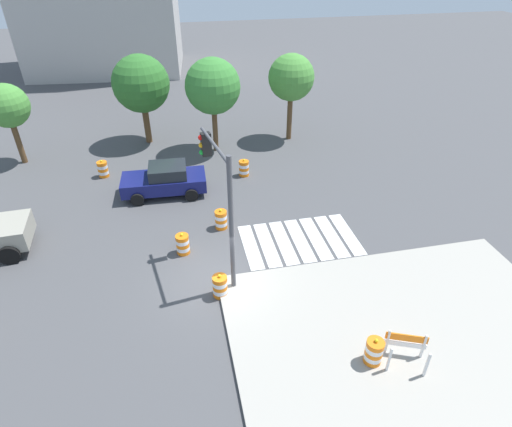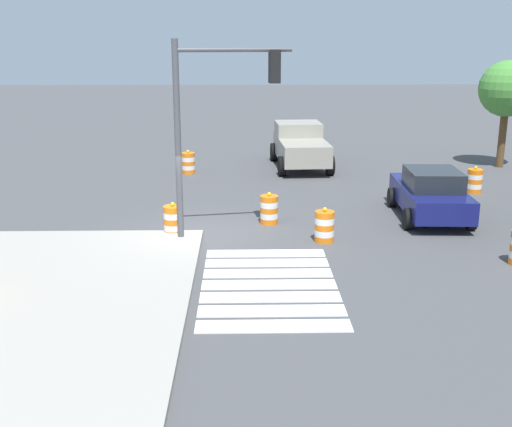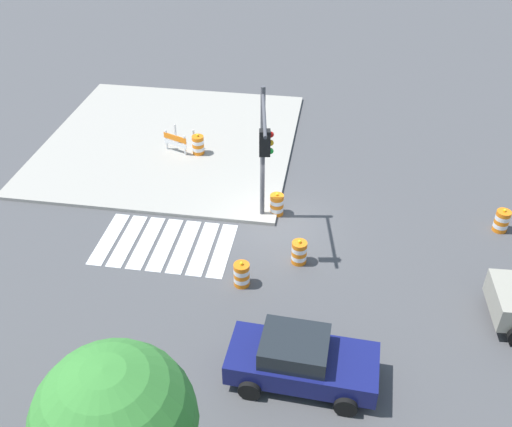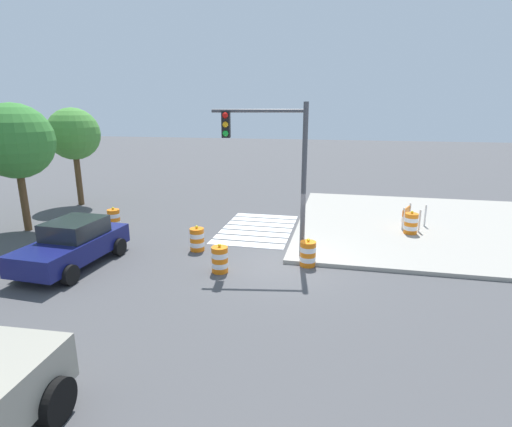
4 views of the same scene
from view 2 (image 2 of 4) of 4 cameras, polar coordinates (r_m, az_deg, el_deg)
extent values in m
plane|color=#474749|center=(19.02, -4.74, -1.91)|extent=(120.00, 120.00, 0.00)
cube|color=silver|center=(17.33, 0.87, -3.60)|extent=(0.60, 3.20, 0.02)
cube|color=silver|center=(16.63, 0.96, -4.45)|extent=(0.60, 3.20, 0.02)
cube|color=silver|center=(15.93, 1.06, -5.38)|extent=(0.60, 3.20, 0.02)
cube|color=silver|center=(15.23, 1.17, -6.39)|extent=(0.60, 3.20, 0.02)
cube|color=silver|center=(14.54, 1.29, -7.50)|extent=(0.60, 3.20, 0.02)
cube|color=silver|center=(13.85, 1.43, -8.72)|extent=(0.60, 3.20, 0.02)
cube|color=silver|center=(13.17, 1.57, -10.06)|extent=(0.60, 3.20, 0.02)
cube|color=navy|center=(21.35, 15.30, 1.42)|extent=(4.38, 2.02, 0.70)
cube|color=#1E2328|center=(20.97, 15.58, 2.97)|extent=(1.97, 1.68, 0.60)
cylinder|color=black|center=(22.51, 12.09, 1.43)|extent=(0.67, 0.27, 0.66)
cylinder|color=black|center=(22.94, 16.75, 1.38)|extent=(0.67, 0.27, 0.66)
cylinder|color=black|center=(19.95, 13.48, -0.48)|extent=(0.67, 0.27, 0.66)
cylinder|color=black|center=(20.44, 18.69, -0.50)|extent=(0.67, 0.27, 0.66)
cube|color=gray|center=(27.42, 4.37, 5.41)|extent=(2.60, 2.13, 0.90)
cube|color=gray|center=(29.42, 3.78, 6.71)|extent=(2.00, 2.10, 1.50)
cube|color=gray|center=(30.55, 3.48, 6.48)|extent=(1.50, 1.97, 0.90)
cylinder|color=black|center=(30.21, 1.62, 5.53)|extent=(0.85, 0.34, 0.84)
cylinder|color=black|center=(30.48, 5.45, 5.56)|extent=(0.85, 0.34, 0.84)
cylinder|color=black|center=(26.89, 2.35, 4.26)|extent=(0.85, 0.34, 0.84)
cylinder|color=black|center=(27.19, 6.64, 4.30)|extent=(0.85, 0.34, 0.84)
cylinder|color=orange|center=(25.39, 18.91, 1.97)|extent=(0.56, 0.56, 0.18)
cylinder|color=white|center=(25.35, 18.94, 2.37)|extent=(0.56, 0.56, 0.18)
cylinder|color=orange|center=(25.32, 18.98, 2.77)|extent=(0.56, 0.56, 0.18)
cylinder|color=white|center=(25.28, 19.01, 3.16)|extent=(0.56, 0.56, 0.18)
cylinder|color=orange|center=(25.24, 19.05, 3.56)|extent=(0.56, 0.56, 0.18)
sphere|color=yellow|center=(25.21, 19.08, 3.89)|extent=(0.12, 0.12, 0.12)
cylinder|color=orange|center=(27.58, -6.06, 3.77)|extent=(0.56, 0.56, 0.18)
cylinder|color=white|center=(27.55, -6.07, 4.14)|extent=(0.56, 0.56, 0.18)
cylinder|color=orange|center=(27.51, -6.08, 4.51)|extent=(0.56, 0.56, 0.18)
cylinder|color=white|center=(27.48, -6.09, 4.88)|extent=(0.56, 0.56, 0.18)
cylinder|color=orange|center=(27.45, -6.10, 5.25)|extent=(0.56, 0.56, 0.18)
sphere|color=yellow|center=(27.42, -6.11, 5.55)|extent=(0.12, 0.12, 0.12)
cylinder|color=orange|center=(19.03, -7.39, -1.70)|extent=(0.56, 0.56, 0.18)
cylinder|color=white|center=(18.98, -7.41, -1.18)|extent=(0.56, 0.56, 0.18)
cylinder|color=orange|center=(18.93, -7.42, -0.66)|extent=(0.56, 0.56, 0.18)
cylinder|color=white|center=(18.88, -7.44, -0.14)|extent=(0.56, 0.56, 0.18)
cylinder|color=orange|center=(18.83, -7.46, 0.39)|extent=(0.56, 0.56, 0.18)
sphere|color=yellow|center=(18.79, -7.48, 0.83)|extent=(0.12, 0.12, 0.12)
cylinder|color=orange|center=(20.08, 1.18, -0.65)|extent=(0.56, 0.56, 0.18)
cylinder|color=white|center=(20.03, 1.18, -0.15)|extent=(0.56, 0.56, 0.18)
cylinder|color=orange|center=(19.98, 1.18, 0.34)|extent=(0.56, 0.56, 0.18)
cylinder|color=white|center=(19.94, 1.19, 0.84)|extent=(0.56, 0.56, 0.18)
cylinder|color=orange|center=(19.89, 1.19, 1.34)|extent=(0.56, 0.56, 0.18)
sphere|color=yellow|center=(19.85, 1.19, 1.76)|extent=(0.12, 0.12, 0.12)
cylinder|color=orange|center=(18.44, 6.11, -2.24)|extent=(0.56, 0.56, 0.18)
cylinder|color=white|center=(18.38, 6.13, -1.70)|extent=(0.56, 0.56, 0.18)
cylinder|color=orange|center=(18.33, 6.14, -1.17)|extent=(0.56, 0.56, 0.18)
cylinder|color=white|center=(18.28, 6.16, -0.62)|extent=(0.56, 0.56, 0.18)
cylinder|color=orange|center=(18.23, 6.18, -0.08)|extent=(0.56, 0.56, 0.18)
sphere|color=yellow|center=(18.19, 6.19, 0.37)|extent=(0.12, 0.12, 0.12)
cylinder|color=#4C4C51|center=(17.82, -7.00, 6.42)|extent=(0.18, 0.18, 5.50)
cylinder|color=#4C4C51|center=(17.78, -1.96, 14.44)|extent=(0.66, 3.17, 0.12)
cube|color=black|center=(18.00, 1.67, 13.02)|extent=(0.40, 0.34, 0.90)
sphere|color=red|center=(18.18, 1.55, 13.99)|extent=(0.20, 0.20, 0.20)
sphere|color=#F2A514|center=(18.19, 1.54, 13.05)|extent=(0.20, 0.20, 0.20)
sphere|color=green|center=(18.20, 1.53, 12.11)|extent=(0.20, 0.20, 0.20)
cylinder|color=brown|center=(30.63, 21.17, 6.32)|extent=(0.33, 0.33, 2.63)
sphere|color=#478C38|center=(30.39, 21.57, 10.36)|extent=(2.45, 2.45, 2.45)
camera|label=1|loc=(24.32, -40.42, 25.86)|focal=29.65mm
camera|label=3|loc=(27.72, 43.38, 29.03)|focal=40.58mm
camera|label=4|loc=(31.47, -7.02, 14.98)|focal=27.77mm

